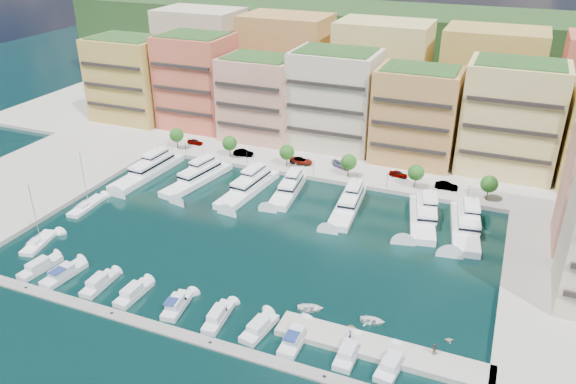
{
  "coord_description": "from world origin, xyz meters",
  "views": [
    {
      "loc": [
        41.57,
        -85.65,
        57.53
      ],
      "look_at": [
        1.75,
        10.68,
        6.0
      ],
      "focal_mm": 35.0,
      "sensor_mm": 36.0,
      "label": 1
    }
  ],
  "objects_px": {
    "cruiser_9": "(391,365)",
    "cruiser_1": "(64,274)",
    "lamppost_1": "(247,153)",
    "lamppost_4": "(469,189)",
    "tender_3": "(449,339)",
    "sailboat_0": "(39,243)",
    "cruiser_5": "(218,317)",
    "car_2": "(301,161)",
    "yacht_4": "(349,204)",
    "tender_2": "(373,321)",
    "lamppost_2": "(314,164)",
    "cruiser_3": "(133,293)",
    "tree_2": "(287,152)",
    "tree_4": "(416,173)",
    "car_4": "(398,174)",
    "tree_0": "(177,135)",
    "lamppost_3": "(387,176)",
    "yacht_1": "(199,177)",
    "cruiser_7": "(295,338)",
    "yacht_2": "(249,186)",
    "cruiser_2": "(99,284)",
    "cruiser_6": "(259,328)",
    "cruiser_8": "(348,353)",
    "yacht_5": "(423,215)",
    "sailboat_1": "(87,206)",
    "yacht_6": "(465,224)",
    "person_1": "(434,349)",
    "tender_1": "(352,327)",
    "lamppost_0": "(185,143)",
    "cruiser_4": "(177,305)",
    "tree_1": "(230,143)",
    "tender_0": "(310,308)",
    "person_0": "(350,335)",
    "car_1": "(243,153)",
    "tree_3": "(349,162)",
    "tree_5": "(489,184)"
  },
  "relations": [
    {
      "from": "lamppost_3",
      "to": "yacht_1",
      "type": "distance_m",
      "value": 44.65
    },
    {
      "from": "tree_3",
      "to": "cruiser_7",
      "type": "distance_m",
      "value": 59.03
    },
    {
      "from": "tender_2",
      "to": "lamppost_2",
      "type": "bearing_deg",
      "value": 21.49
    },
    {
      "from": "cruiser_3",
      "to": "tree_2",
      "type": "bearing_deg",
      "value": 86.27
    },
    {
      "from": "lamppost_1",
      "to": "yacht_2",
      "type": "distance_m",
      "value": 14.0
    },
    {
      "from": "tender_2",
      "to": "yacht_4",
      "type": "bearing_deg",
      "value": 14.12
    },
    {
      "from": "tree_0",
      "to": "lamppost_3",
      "type": "distance_m",
      "value": 58.05
    },
    {
      "from": "tree_4",
      "to": "cruiser_8",
      "type": "height_order",
      "value": "tree_4"
    },
    {
      "from": "cruiser_2",
      "to": "cruiser_3",
      "type": "xyz_separation_m",
      "value": [
        7.12,
        -0.0,
        -0.0
      ]
    },
    {
      "from": "tree_0",
      "to": "cruiser_9",
      "type": "xyz_separation_m",
      "value": [
        72.07,
        -58.08,
        -4.2
      ]
    },
    {
      "from": "yacht_1",
      "to": "car_2",
      "type": "height_order",
      "value": "yacht_1"
    },
    {
      "from": "tender_1",
      "to": "cruiser_3",
      "type": "bearing_deg",
      "value": 108.87
    },
    {
      "from": "tree_4",
      "to": "car_4",
      "type": "xyz_separation_m",
      "value": [
        -4.79,
        4.33,
        -3.0
      ]
    },
    {
      "from": "cruiser_8",
      "to": "tree_1",
      "type": "bearing_deg",
      "value": 130.6
    },
    {
      "from": "tree_1",
      "to": "tree_5",
      "type": "distance_m",
      "value": 64.0
    },
    {
      "from": "cruiser_6",
      "to": "person_1",
      "type": "xyz_separation_m",
      "value": [
        25.72,
        4.08,
        1.33
      ]
    },
    {
      "from": "sailboat_1",
      "to": "cruiser_3",
      "type": "bearing_deg",
      "value": -37.86
    },
    {
      "from": "lamppost_1",
      "to": "cruiser_9",
      "type": "relative_size",
      "value": 0.55
    },
    {
      "from": "tender_2",
      "to": "lamppost_4",
      "type": "bearing_deg",
      "value": -19.09
    },
    {
      "from": "tree_4",
      "to": "yacht_1",
      "type": "distance_m",
      "value": 51.1
    },
    {
      "from": "lamppost_0",
      "to": "lamppost_1",
      "type": "distance_m",
      "value": 18.0
    },
    {
      "from": "cruiser_6",
      "to": "sailboat_0",
      "type": "height_order",
      "value": "sailboat_0"
    },
    {
      "from": "lamppost_3",
      "to": "tender_3",
      "type": "height_order",
      "value": "lamppost_3"
    },
    {
      "from": "tender_0",
      "to": "tender_1",
      "type": "bearing_deg",
      "value": -123.99
    },
    {
      "from": "yacht_4",
      "to": "sailboat_0",
      "type": "distance_m",
      "value": 63.54
    },
    {
      "from": "cruiser_9",
      "to": "cruiser_1",
      "type": "bearing_deg",
      "value": -179.97
    },
    {
      "from": "person_0",
      "to": "car_2",
      "type": "bearing_deg",
      "value": -6.34
    },
    {
      "from": "cruiser_6",
      "to": "cruiser_7",
      "type": "distance_m",
      "value": 5.99
    },
    {
      "from": "lamppost_1",
      "to": "car_2",
      "type": "bearing_deg",
      "value": 21.81
    },
    {
      "from": "cruiser_7",
      "to": "cruiser_3",
      "type": "bearing_deg",
      "value": 179.95
    },
    {
      "from": "lamppost_4",
      "to": "tree_4",
      "type": "bearing_deg",
      "value": 169.15
    },
    {
      "from": "tree_4",
      "to": "sailboat_1",
      "type": "distance_m",
      "value": 73.98
    },
    {
      "from": "tree_2",
      "to": "cruiser_1",
      "type": "height_order",
      "value": "tree_2"
    },
    {
      "from": "yacht_5",
      "to": "yacht_6",
      "type": "distance_m",
      "value": 8.67
    },
    {
      "from": "yacht_1",
      "to": "tender_1",
      "type": "bearing_deg",
      "value": -37.24
    },
    {
      "from": "cruiser_7",
      "to": "cruiser_4",
      "type": "bearing_deg",
      "value": 179.97
    },
    {
      "from": "cruiser_7",
      "to": "tender_2",
      "type": "xyz_separation_m",
      "value": [
        9.64,
        8.67,
        -0.16
      ]
    },
    {
      "from": "lamppost_4",
      "to": "tender_3",
      "type": "relative_size",
      "value": 3.07
    },
    {
      "from": "sailboat_0",
      "to": "cruiser_5",
      "type": "bearing_deg",
      "value": -8.63
    },
    {
      "from": "tree_4",
      "to": "cruiser_6",
      "type": "distance_m",
      "value": 59.56
    },
    {
      "from": "sailboat_1",
      "to": "tender_3",
      "type": "bearing_deg",
      "value": -9.72
    },
    {
      "from": "tree_1",
      "to": "tender_3",
      "type": "height_order",
      "value": "tree_1"
    },
    {
      "from": "car_1",
      "to": "car_2",
      "type": "height_order",
      "value": "car_1"
    },
    {
      "from": "yacht_4",
      "to": "sailboat_1",
      "type": "xyz_separation_m",
      "value": [
        -53.1,
        -21.64,
        -0.79
      ]
    },
    {
      "from": "lamppost_4",
      "to": "sailboat_1",
      "type": "height_order",
      "value": "sailboat_1"
    },
    {
      "from": "cruiser_9",
      "to": "yacht_6",
      "type": "bearing_deg",
      "value": 83.62
    },
    {
      "from": "lamppost_1",
      "to": "yacht_5",
      "type": "bearing_deg",
      "value": -13.37
    },
    {
      "from": "cruiser_6",
      "to": "tender_2",
      "type": "height_order",
      "value": "cruiser_6"
    },
    {
      "from": "sailboat_1",
      "to": "tree_4",
      "type": "bearing_deg",
      "value": 28.83
    },
    {
      "from": "lamppost_0",
      "to": "cruiser_2",
      "type": "bearing_deg",
      "value": -72.96
    }
  ]
}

